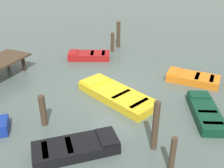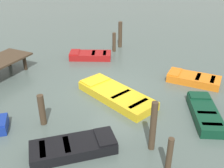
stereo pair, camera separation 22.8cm
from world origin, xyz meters
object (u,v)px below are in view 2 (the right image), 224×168
object	(u,v)px
mooring_piling_near_right	(114,42)
mooring_piling_far_right	(153,126)
rowboat_black	(74,147)
mooring_piling_far_left	(120,35)
rowboat_orange	(193,79)
rowboat_yellow	(116,95)
mooring_piling_mid_left	(42,110)
rowboat_dark_green	(205,113)
mooring_piling_center	(169,155)
rowboat_red	(90,55)

from	to	relation	value
mooring_piling_near_right	mooring_piling_far_right	world-z (taller)	mooring_piling_far_right
rowboat_black	mooring_piling_near_right	size ratio (longest dim) A/B	2.30
mooring_piling_far_left	rowboat_orange	bearing A→B (deg)	-124.27
rowboat_yellow	mooring_piling_far_right	xyz separation A→B (m)	(-2.81, -2.49, 0.76)
mooring_piling_near_right	mooring_piling_mid_left	world-z (taller)	mooring_piling_mid_left
rowboat_yellow	rowboat_dark_green	world-z (taller)	same
mooring_piling_near_right	mooring_piling_center	xyz separation A→B (m)	(-9.69, -5.76, -0.00)
mooring_piling_mid_left	mooring_piling_center	world-z (taller)	mooring_piling_mid_left
rowboat_dark_green	mooring_piling_center	world-z (taller)	mooring_piling_center
rowboat_orange	mooring_piling_mid_left	world-z (taller)	mooring_piling_mid_left
rowboat_orange	mooring_piling_far_right	xyz separation A→B (m)	(-5.98, 0.75, 0.76)
mooring_piling_near_right	mooring_piling_mid_left	xyz separation A→B (m)	(-9.05, -0.48, 0.01)
rowboat_yellow	mooring_piling_near_right	world-z (taller)	mooring_piling_near_right
mooring_piling_far_left	mooring_piling_near_right	world-z (taller)	mooring_piling_far_left
rowboat_dark_green	mooring_piling_mid_left	bearing A→B (deg)	97.96
rowboat_orange	mooring_piling_near_right	world-z (taller)	mooring_piling_near_right
rowboat_dark_green	mooring_piling_mid_left	world-z (taller)	mooring_piling_mid_left
rowboat_yellow	rowboat_red	bearing A→B (deg)	-25.10
mooring_piling_far_left	mooring_piling_center	world-z (taller)	mooring_piling_far_left
mooring_piling_center	mooring_piling_near_right	bearing A→B (deg)	30.72
rowboat_dark_green	rowboat_yellow	bearing A→B (deg)	71.52
rowboat_orange	mooring_piling_center	size ratio (longest dim) A/B	2.09
rowboat_black	mooring_piling_near_right	distance (m)	10.36
rowboat_dark_green	mooring_piling_far_left	world-z (taller)	mooring_piling_far_left
mooring_piling_center	rowboat_black	bearing A→B (deg)	96.27
rowboat_dark_green	mooring_piling_center	xyz separation A→B (m)	(-3.65, 0.84, 0.45)
rowboat_orange	mooring_piling_far_right	distance (m)	6.07
mooring_piling_near_right	mooring_piling_far_right	size ratio (longest dim) A/B	0.68
mooring_piling_near_right	mooring_piling_mid_left	distance (m)	9.06
rowboat_yellow	mooring_piling_far_left	bearing A→B (deg)	-45.59
mooring_piling_near_right	rowboat_black	bearing A→B (deg)	-166.06
rowboat_yellow	mooring_piling_mid_left	bearing A→B (deg)	81.72
rowboat_red	rowboat_yellow	distance (m)	5.42
mooring_piling_center	mooring_piling_far_right	distance (m)	1.19
rowboat_orange	mooring_piling_near_right	xyz separation A→B (m)	(2.86, 5.74, 0.45)
rowboat_orange	mooring_piling_center	world-z (taller)	mooring_piling_center
rowboat_orange	rowboat_yellow	world-z (taller)	same
mooring_piling_mid_left	rowboat_black	bearing A→B (deg)	-116.34
rowboat_orange	rowboat_dark_green	distance (m)	3.29
rowboat_dark_green	mooring_piling_far_right	size ratio (longest dim) A/B	1.59
rowboat_red	rowboat_yellow	xyz separation A→B (m)	(-4.18, -3.45, -0.00)
mooring_piling_far_left	mooring_piling_mid_left	distance (m)	10.07
rowboat_orange	mooring_piling_center	xyz separation A→B (m)	(-6.83, -0.02, 0.45)
rowboat_dark_green	mooring_piling_center	size ratio (longest dim) A/B	2.35
mooring_piling_near_right	rowboat_dark_green	bearing A→B (deg)	-132.47
mooring_piling_mid_left	rowboat_orange	bearing A→B (deg)	-40.33
mooring_piling_mid_left	mooring_piling_far_right	distance (m)	4.52
mooring_piling_far_right	mooring_piling_center	bearing A→B (deg)	-138.07
rowboat_yellow	mooring_piling_far_right	bearing A→B (deg)	156.93
mooring_piling_near_right	mooring_piling_center	distance (m)	11.27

